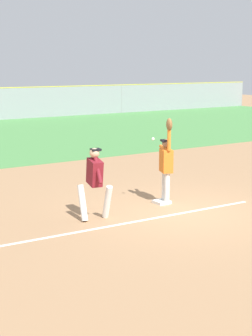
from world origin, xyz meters
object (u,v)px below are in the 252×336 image
at_px(first_base, 162,202).
at_px(fielder, 166,162).
at_px(parked_car_white, 9,104).
at_px(baseball, 153,139).
at_px(runner, 95,179).

distance_m(first_base, fielder, 1.09).
bearing_deg(fielder, parked_car_white, -80.99).
relative_size(first_base, parked_car_white, 0.08).
distance_m(baseball, parked_car_white, 27.65).
bearing_deg(first_base, baseball, 174.44).
distance_m(fielder, baseball, 0.73).
bearing_deg(runner, baseball, 18.63).
xyz_separation_m(fielder, runner, (-2.26, -0.27, -0.12)).
relative_size(fielder, runner, 1.33).
height_order(first_base, runner, runner).
bearing_deg(parked_car_white, first_base, -106.73).
height_order(fielder, baseball, fielder).
height_order(first_base, parked_car_white, parked_car_white).
bearing_deg(fielder, first_base, -17.53).
height_order(fielder, parked_car_white, fielder).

